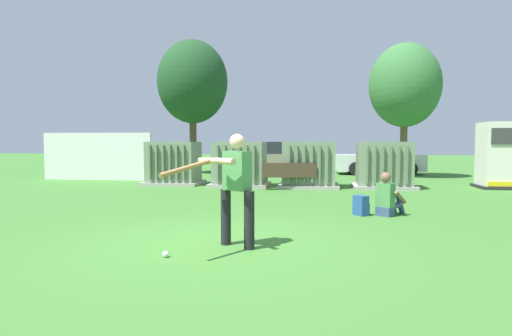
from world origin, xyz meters
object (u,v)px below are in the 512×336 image
Objects in this scene: transformer_mid_west at (240,165)px; parked_car_leftmost at (269,158)px; generator_enclosure at (502,156)px; batter at (235,184)px; parked_car_left_of_center at (380,159)px; seated_spectator at (388,198)px; transformer_west at (174,164)px; park_bench at (289,174)px; backpack at (361,206)px; transformer_east at (384,166)px; sports_ball at (166,254)px; transformer_mid_east at (309,165)px.

parked_car_leftmost is (0.17, 7.70, -0.04)m from transformer_mid_west.
generator_enclosure is 1.32× the size of batter.
generator_enclosure is at bearing 4.52° from transformer_mid_west.
generator_enclosure reaches higher than parked_car_left_of_center.
transformer_west is at bearing 139.53° from seated_spectator.
generator_enclosure is 0.53× the size of parked_car_left_of_center.
generator_enclosure is 7.49m from park_bench.
parked_car_left_of_center is (-3.31, 6.08, -0.38)m from generator_enclosure.
park_bench is at bearing 111.73° from backpack.
sports_ball is (-4.34, -9.77, -0.74)m from transformer_east.
parked_car_left_of_center is (5.10, 16.44, 0.71)m from sports_ball.
backpack is at bearing 52.36° from sports_ball.
transformer_west reaches higher than seated_spectator.
transformer_east is 1.14× the size of park_bench.
transformer_west is at bearing 136.73° from backpack.
transformer_mid_west reaches higher than seated_spectator.
generator_enclosure reaches higher than backpack.
park_bench is at bearing -126.67° from transformer_mid_east.
transformer_east is 5.99m from backpack.
generator_enclosure reaches higher than sports_ball.
parked_car_left_of_center is (8.45, 6.47, -0.04)m from transformer_west.
parked_car_left_of_center is at bearing 37.45° from transformer_west.
parked_car_leftmost is at bearing 106.77° from transformer_mid_east.
transformer_mid_east is 7.58m from parked_car_left_of_center.
transformer_west is at bearing -178.10° from generator_enclosure.
transformer_west is 1.14× the size of park_bench.
parked_car_left_of_center reaches higher than sports_ball.
transformer_mid_east is 2.18× the size of seated_spectator.
parked_car_left_of_center is at bearing 80.65° from backpack.
parked_car_left_of_center is at bearing 118.55° from generator_enclosure.
transformer_west and transformer_east have the same top height.
seated_spectator is (-0.72, -5.75, -0.41)m from transformer_east.
transformer_mid_east is 5.86m from backpack.
parked_car_leftmost is (-4.91, 7.56, -0.04)m from transformer_east.
sports_ball is at bearing -140.46° from batter.
transformer_mid_east is 0.91× the size of generator_enclosure.
seated_spectator is at bearing -127.09° from generator_enclosure.
transformer_mid_east reaches higher than sports_ball.
transformer_mid_east is at bearing 102.82° from backpack.
batter is 0.40× the size of parked_car_left_of_center.
parked_car_leftmost is at bearing 107.47° from seated_spectator.
batter is at bearing -105.12° from parked_car_left_of_center.
backpack is 0.10× the size of parked_car_leftmost.
parked_car_left_of_center is at bearing 83.20° from seated_spectator.
transformer_mid_west is 1.14× the size of park_bench.
sports_ball is at bearing -127.64° from backpack.
transformer_west is 2.63m from transformer_mid_west.
transformer_east is 4.77× the size of backpack.
transformer_mid_west is 0.91× the size of generator_enclosure.
park_bench is at bearing 117.73° from seated_spectator.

